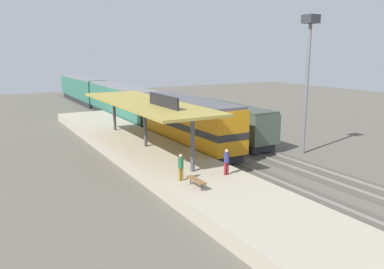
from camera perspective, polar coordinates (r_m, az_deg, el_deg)
The scene contains 13 objects.
ground_plane at distance 35.99m, azimuth 2.90°, elevation -1.90°, with size 120.00×120.00×0.00m, color #5B564C.
track_near at distance 34.98m, azimuth 0.14°, elevation -2.25°, with size 3.20×110.00×0.16m.
track_far at distance 37.41m, azimuth 6.27°, elevation -1.37°, with size 3.20×110.00×0.16m.
platform at distance 32.91m, azimuth -6.84°, elevation -2.50°, with size 6.00×44.00×0.90m, color #A89E89.
station_canopy at distance 32.04m, azimuth -6.96°, elevation 4.54°, with size 5.20×18.00×4.70m.
platform_bench at distance 22.71m, azimuth 0.60°, elevation -6.79°, with size 0.44×1.70×0.50m.
locomotive at distance 35.28m, azimuth -0.62°, elevation 1.83°, with size 2.93×14.43×4.44m.
passenger_carriage_front at distance 51.60m, azimuth -10.40°, elevation 4.79°, with size 2.90×20.00×4.24m.
passenger_carriage_rear at distance 71.46m, azimuth -15.99°, elevation 6.50°, with size 2.90×20.00×4.24m.
freight_car at distance 37.95m, azimuth 5.29°, elevation 1.84°, with size 2.80×12.00×3.54m.
light_mast at distance 34.13m, azimuth 16.87°, elevation 11.09°, with size 1.10×1.10×11.70m.
person_waiting at distance 23.72m, azimuth -1.67°, elevation -4.67°, with size 0.34×0.34×1.71m.
person_walking at distance 24.94m, azimuth 5.14°, elevation -3.87°, with size 0.34×0.34×1.71m.
Camera 1 is at (-16.83, -29.42, 8.69)m, focal length 36.03 mm.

